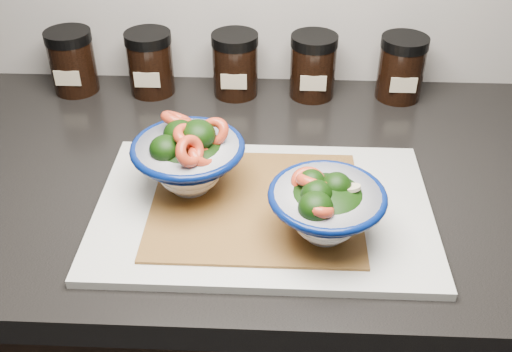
{
  "coord_description": "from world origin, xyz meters",
  "views": [
    {
      "loc": [
        0.14,
        0.72,
        1.42
      ],
      "look_at": [
        0.12,
        1.35,
        0.96
      ],
      "focal_mm": 42.0,
      "sensor_mm": 36.0,
      "label": 1
    }
  ],
  "objects_px": {
    "cutting_board": "(263,209)",
    "spice_jar_e": "(401,68)",
    "bowl_right": "(325,206)",
    "spice_jar_c": "(235,64)",
    "spice_jar_b": "(150,63)",
    "spice_jar_a": "(72,61)",
    "spice_jar_d": "(313,66)",
    "bowl_left": "(188,157)"
  },
  "relations": [
    {
      "from": "cutting_board",
      "to": "spice_jar_a",
      "type": "height_order",
      "value": "spice_jar_a"
    },
    {
      "from": "cutting_board",
      "to": "bowl_left",
      "type": "xyz_separation_m",
      "value": [
        -0.1,
        0.03,
        0.06
      ]
    },
    {
      "from": "bowl_right",
      "to": "spice_jar_a",
      "type": "distance_m",
      "value": 0.59
    },
    {
      "from": "cutting_board",
      "to": "bowl_left",
      "type": "distance_m",
      "value": 0.12
    },
    {
      "from": "bowl_right",
      "to": "spice_jar_d",
      "type": "height_order",
      "value": "spice_jar_d"
    },
    {
      "from": "bowl_right",
      "to": "spice_jar_b",
      "type": "distance_m",
      "value": 0.49
    },
    {
      "from": "spice_jar_a",
      "to": "spice_jar_d",
      "type": "height_order",
      "value": "same"
    },
    {
      "from": "spice_jar_b",
      "to": "bowl_left",
      "type": "bearing_deg",
      "value": -70.21
    },
    {
      "from": "spice_jar_d",
      "to": "bowl_right",
      "type": "bearing_deg",
      "value": -89.73
    },
    {
      "from": "bowl_right",
      "to": "spice_jar_a",
      "type": "bearing_deg",
      "value": 137.24
    },
    {
      "from": "spice_jar_b",
      "to": "spice_jar_d",
      "type": "height_order",
      "value": "same"
    },
    {
      "from": "spice_jar_a",
      "to": "spice_jar_c",
      "type": "xyz_separation_m",
      "value": [
        0.29,
        0.0,
        0.0
      ]
    },
    {
      "from": "bowl_right",
      "to": "cutting_board",
      "type": "bearing_deg",
      "value": 142.77
    },
    {
      "from": "bowl_right",
      "to": "bowl_left",
      "type": "bearing_deg",
      "value": 153.0
    },
    {
      "from": "cutting_board",
      "to": "spice_jar_d",
      "type": "bearing_deg",
      "value": 77.52
    },
    {
      "from": "spice_jar_e",
      "to": "bowl_left",
      "type": "bearing_deg",
      "value": -137.31
    },
    {
      "from": "spice_jar_a",
      "to": "spice_jar_d",
      "type": "relative_size",
      "value": 1.0
    },
    {
      "from": "cutting_board",
      "to": "spice_jar_b",
      "type": "distance_m",
      "value": 0.4
    },
    {
      "from": "spice_jar_a",
      "to": "spice_jar_c",
      "type": "relative_size",
      "value": 1.0
    },
    {
      "from": "bowl_left",
      "to": "spice_jar_c",
      "type": "xyz_separation_m",
      "value": [
        0.04,
        0.31,
        -0.01
      ]
    },
    {
      "from": "spice_jar_d",
      "to": "spice_jar_c",
      "type": "bearing_deg",
      "value": 180.0
    },
    {
      "from": "spice_jar_b",
      "to": "spice_jar_c",
      "type": "distance_m",
      "value": 0.15
    },
    {
      "from": "bowl_right",
      "to": "spice_jar_e",
      "type": "xyz_separation_m",
      "value": [
        0.15,
        0.4,
        -0.0
      ]
    },
    {
      "from": "spice_jar_b",
      "to": "spice_jar_d",
      "type": "bearing_deg",
      "value": 0.0
    },
    {
      "from": "cutting_board",
      "to": "spice_jar_a",
      "type": "bearing_deg",
      "value": 136.14
    },
    {
      "from": "spice_jar_b",
      "to": "spice_jar_e",
      "type": "relative_size",
      "value": 1.0
    },
    {
      "from": "bowl_left",
      "to": "spice_jar_d",
      "type": "relative_size",
      "value": 1.36
    },
    {
      "from": "spice_jar_c",
      "to": "spice_jar_e",
      "type": "relative_size",
      "value": 1.0
    },
    {
      "from": "spice_jar_c",
      "to": "spice_jar_b",
      "type": "bearing_deg",
      "value": 180.0
    },
    {
      "from": "bowl_left",
      "to": "spice_jar_e",
      "type": "height_order",
      "value": "bowl_left"
    },
    {
      "from": "bowl_right",
      "to": "spice_jar_a",
      "type": "xyz_separation_m",
      "value": [
        -0.43,
        0.4,
        -0.0
      ]
    },
    {
      "from": "spice_jar_a",
      "to": "spice_jar_b",
      "type": "xyz_separation_m",
      "value": [
        0.14,
        0.0,
        0.0
      ]
    },
    {
      "from": "bowl_right",
      "to": "spice_jar_d",
      "type": "relative_size",
      "value": 1.28
    },
    {
      "from": "bowl_right",
      "to": "spice_jar_c",
      "type": "relative_size",
      "value": 1.28
    },
    {
      "from": "spice_jar_a",
      "to": "spice_jar_b",
      "type": "relative_size",
      "value": 1.0
    },
    {
      "from": "cutting_board",
      "to": "spice_jar_e",
      "type": "xyz_separation_m",
      "value": [
        0.23,
        0.34,
        0.05
      ]
    },
    {
      "from": "spice_jar_a",
      "to": "spice_jar_e",
      "type": "height_order",
      "value": "same"
    },
    {
      "from": "bowl_left",
      "to": "bowl_right",
      "type": "height_order",
      "value": "bowl_left"
    },
    {
      "from": "cutting_board",
      "to": "spice_jar_c",
      "type": "bearing_deg",
      "value": 100.33
    },
    {
      "from": "cutting_board",
      "to": "spice_jar_c",
      "type": "relative_size",
      "value": 3.98
    },
    {
      "from": "spice_jar_d",
      "to": "spice_jar_e",
      "type": "relative_size",
      "value": 1.0
    },
    {
      "from": "cutting_board",
      "to": "spice_jar_e",
      "type": "relative_size",
      "value": 3.98
    }
  ]
}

